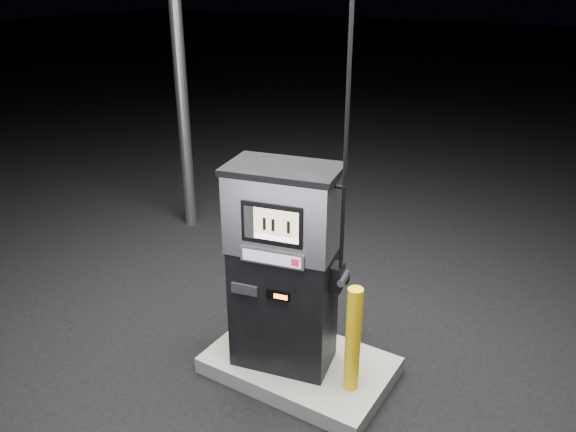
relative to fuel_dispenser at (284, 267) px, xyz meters
The scene contains 5 objects.
ground 1.09m from the fuel_dispenser, 33.58° to the left, with size 80.00×80.00×0.00m, color black.
pump_island 1.01m from the fuel_dispenser, 33.58° to the left, with size 1.60×1.00×0.15m, color slate.
fuel_dispenser is the anchor object (origin of this frame).
bollard_left 0.78m from the fuel_dispenser, behind, with size 0.12×0.12×0.92m, color yellow.
bollard_right 0.81m from the fuel_dispenser, ahead, with size 0.13×0.13×0.94m, color yellow.
Camera 1 is at (2.07, -3.54, 3.33)m, focal length 35.00 mm.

